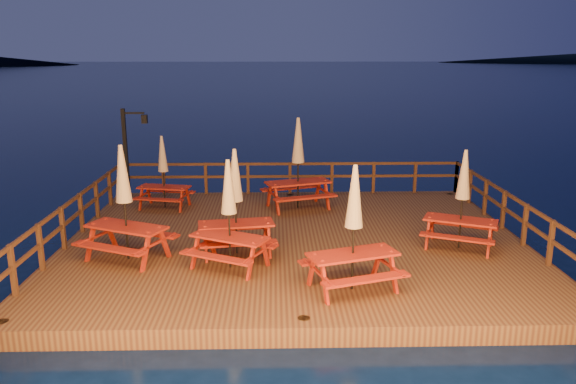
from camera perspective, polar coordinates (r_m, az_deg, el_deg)
name	(u,v)px	position (r m, az deg, el deg)	size (l,w,h in m)	color
ground	(295,252)	(15.16, 0.71, -6.14)	(500.00, 500.00, 0.00)	black
deck	(295,245)	(15.10, 0.71, -5.43)	(12.00, 10.00, 0.40)	#462616
deck_piles	(295,263)	(15.27, 0.70, -7.19)	(11.44, 9.44, 1.40)	#3C2A13
railing	(293,194)	(16.51, 0.50, -0.19)	(11.80, 9.75, 1.10)	#3C2A13
lamp_post	(130,145)	(19.62, -15.77, 4.66)	(0.85, 0.18, 3.00)	black
picnic_table_0	(124,201)	(13.69, -16.30, -0.89)	(2.43, 2.27, 2.78)	maroon
picnic_table_1	(462,198)	(14.59, 17.30, -0.58)	(2.21, 2.06, 2.52)	maroon
picnic_table_2	(163,171)	(18.04, -12.56, 2.11)	(1.85, 1.63, 2.30)	maroon
picnic_table_3	(298,162)	(17.52, 1.03, 3.09)	(2.43, 2.20, 2.87)	maroon
picnic_table_4	(354,226)	(11.56, 6.69, -3.46)	(2.25, 2.04, 2.67)	maroon
picnic_table_5	(235,200)	(13.61, -5.36, -0.83)	(2.04, 1.77, 2.61)	maroon
picnic_table_6	(229,212)	(12.74, -6.01, -2.08)	(2.25, 2.11, 2.54)	maroon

